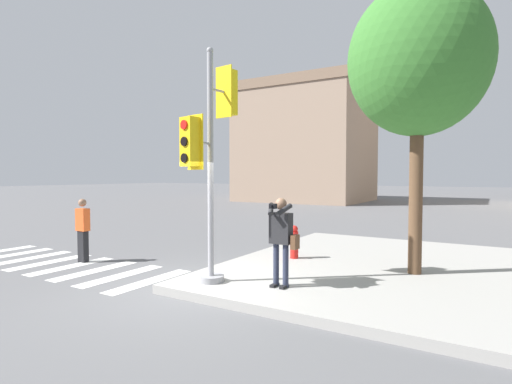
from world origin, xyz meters
The scene contains 9 objects.
ground_plane centered at (0.00, 0.00, 0.00)m, with size 160.00×160.00×0.00m, color #5B5B5E.
sidewalk_corner centered at (3.50, 3.50, 0.08)m, with size 8.00×8.00×0.17m.
crosswalk_stripes centered at (-4.35, 0.11, 0.00)m, with size 6.69×2.23×0.01m.
traffic_signal_pole centered at (0.30, 0.27, 2.77)m, with size 0.54×1.33×4.53m.
person_photographer centered at (1.66, 0.64, 1.16)m, with size 0.58×0.54×1.66m.
pedestrian_distant centered at (-4.07, 0.58, 0.87)m, with size 0.34×0.20×1.64m.
street_tree centered at (3.62, 3.00, 4.61)m, with size 2.86×2.86×6.05m.
fire_hydrant centered at (0.76, 3.09, 0.58)m, with size 0.21×0.27×0.83m.
building_left centered at (-9.30, 26.62, 5.07)m, with size 10.40×9.26×10.12m.
Camera 1 is at (5.04, -5.91, 2.25)m, focal length 28.00 mm.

